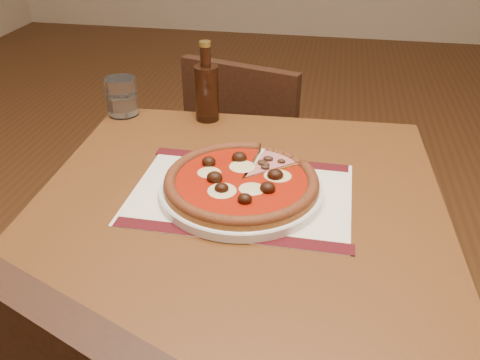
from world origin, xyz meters
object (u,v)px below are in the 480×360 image
object	(u,v)px
plate	(241,189)
chair_far	(252,155)
pizza	(241,181)
bottle	(207,90)
table	(238,239)
water_glass	(122,97)

from	to	relation	value
plate	chair_far	bearing A→B (deg)	97.41
chair_far	pizza	distance (m)	0.76
chair_far	bottle	distance (m)	0.51
bottle	table	bearing A→B (deg)	-67.38
water_glass	bottle	xyz separation A→B (m)	(0.23, 0.01, 0.03)
table	bottle	size ratio (longest dim) A/B	4.10
table	water_glass	world-z (taller)	water_glass
table	water_glass	bearing A→B (deg)	137.37
bottle	water_glass	bearing A→B (deg)	-177.63
pizza	plate	bearing A→B (deg)	59.61
pizza	water_glass	size ratio (longest dim) A/B	3.10
table	plate	xyz separation A→B (m)	(0.00, 0.02, 0.11)
chair_far	pizza	xyz separation A→B (m)	(0.09, -0.69, 0.32)
water_glass	bottle	world-z (taller)	bottle
plate	pizza	xyz separation A→B (m)	(-0.00, -0.00, 0.02)
chair_far	pizza	size ratio (longest dim) A/B	2.67
chair_far	plate	xyz separation A→B (m)	(0.09, -0.69, 0.30)
water_glass	bottle	distance (m)	0.23
table	chair_far	xyz separation A→B (m)	(-0.09, 0.70, -0.18)
table	bottle	bearing A→B (deg)	112.62
water_glass	chair_far	bearing A→B (deg)	51.03
table	plate	world-z (taller)	plate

